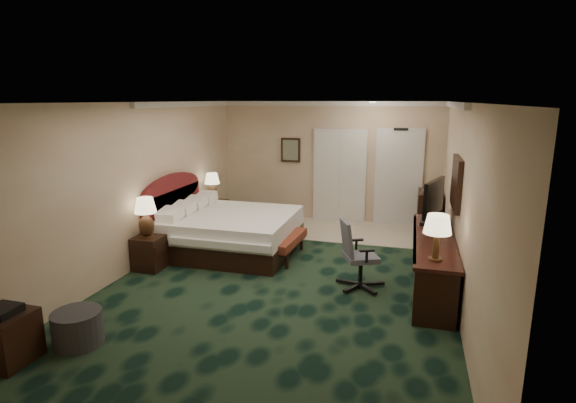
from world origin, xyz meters
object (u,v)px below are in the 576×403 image
(nightstand_near, at_px, (150,252))
(desk_chair, at_px, (361,254))
(ottoman, at_px, (78,328))
(nightstand_far, at_px, (214,215))
(lamp_far, at_px, (212,187))
(side_table, at_px, (6,338))
(lamp_near, at_px, (146,218))
(minibar, at_px, (429,213))
(tv, at_px, (434,202))
(desk, at_px, (432,262))
(bed_bench, at_px, (286,247))
(bed, at_px, (232,232))

(nightstand_near, distance_m, desk_chair, 3.45)
(nightstand_near, bearing_deg, ottoman, -77.56)
(nightstand_near, height_order, nightstand_far, nightstand_far)
(lamp_far, distance_m, side_table, 5.28)
(lamp_far, bearing_deg, desk_chair, -33.56)
(lamp_near, distance_m, minibar, 5.61)
(nightstand_far, xyz_separation_m, tv, (4.42, -1.23, 0.83))
(tv, relative_size, desk_chair, 0.90)
(nightstand_near, height_order, desk, desk)
(lamp_far, relative_size, bed_bench, 0.50)
(bed, xyz_separation_m, nightstand_far, (-0.94, 1.21, -0.04))
(bed, relative_size, lamp_near, 3.36)
(bed, distance_m, desk_chair, 2.69)
(bed, distance_m, bed_bench, 1.08)
(desk_chair, bearing_deg, minibar, 47.38)
(minibar, bearing_deg, tv, -90.80)
(nightstand_far, bearing_deg, desk_chair, -33.43)
(ottoman, height_order, side_table, side_table)
(nightstand_far, relative_size, side_table, 1.12)
(ottoman, xyz_separation_m, minibar, (3.96, 5.62, 0.25))
(bed, distance_m, lamp_far, 1.66)
(nightstand_near, xyz_separation_m, side_table, (0.04, -2.82, -0.00))
(lamp_far, bearing_deg, desk, -23.97)
(nightstand_near, relative_size, lamp_near, 0.84)
(bed_bench, xyz_separation_m, desk_chair, (1.41, -0.92, 0.31))
(nightstand_near, bearing_deg, minibar, 36.48)
(nightstand_far, xyz_separation_m, minibar, (4.45, 0.90, 0.14))
(lamp_near, height_order, minibar, lamp_near)
(lamp_far, relative_size, desk_chair, 0.58)
(desk, distance_m, minibar, 2.86)
(bed_bench, relative_size, tv, 1.28)
(lamp_far, height_order, tv, tv)
(tv, bearing_deg, nightstand_far, -177.51)
(nightstand_far, height_order, desk_chair, desk_chair)
(nightstand_far, relative_size, ottoman, 1.12)
(nightstand_far, bearing_deg, desk, -23.82)
(nightstand_near, distance_m, desk, 4.47)
(lamp_far, relative_size, ottoman, 1.09)
(lamp_near, bearing_deg, nightstand_near, 84.72)
(desk, xyz_separation_m, minibar, (0.02, 2.86, 0.06))
(lamp_far, relative_size, desk, 0.22)
(lamp_far, bearing_deg, minibar, 11.19)
(nightstand_far, distance_m, ottoman, 4.74)
(nightstand_near, relative_size, ottoman, 1.00)
(lamp_far, height_order, bed_bench, lamp_far)
(bed_bench, bearing_deg, tv, 6.09)
(bed_bench, distance_m, side_table, 4.36)
(tv, bearing_deg, ottoman, -120.43)
(desk, height_order, tv, tv)
(lamp_far, distance_m, tv, 4.61)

